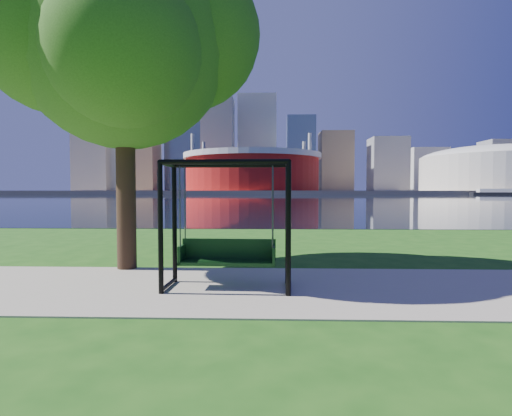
{
  "coord_description": "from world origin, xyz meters",
  "views": [
    {
      "loc": [
        0.56,
        -8.55,
        2.0
      ],
      "look_at": [
        0.27,
        0.0,
        1.63
      ],
      "focal_mm": 28.0,
      "sensor_mm": 36.0,
      "label": 1
    }
  ],
  "objects": [
    {
      "name": "barge",
      "position": [
        111.44,
        183.33,
        1.3
      ],
      "size": [
        29.67,
        13.75,
        2.87
      ],
      "rotation": [
        0.0,
        0.0,
        -0.22
      ],
      "color": "black",
      "rests_on": "river"
    },
    {
      "name": "stadium",
      "position": [
        -10.0,
        235.0,
        14.23
      ],
      "size": [
        83.0,
        83.0,
        32.0
      ],
      "color": "maroon",
      "rests_on": "far_bank"
    },
    {
      "name": "river",
      "position": [
        0.0,
        102.0,
        0.01
      ],
      "size": [
        900.0,
        180.0,
        0.02
      ],
      "primitive_type": "cube",
      "color": "black",
      "rests_on": "ground"
    },
    {
      "name": "swing",
      "position": [
        -0.29,
        -0.57,
        1.25
      ],
      "size": [
        2.56,
        1.17,
        2.59
      ],
      "rotation": [
        0.0,
        0.0,
        -0.03
      ],
      "color": "black",
      "rests_on": "ground"
    },
    {
      "name": "path",
      "position": [
        0.0,
        -0.5,
        0.01
      ],
      "size": [
        120.0,
        4.0,
        0.03
      ],
      "primitive_type": "cube",
      "color": "#9E937F",
      "rests_on": "ground"
    },
    {
      "name": "arena",
      "position": [
        135.0,
        235.0,
        15.87
      ],
      "size": [
        84.0,
        84.0,
        26.56
      ],
      "color": "beige",
      "rests_on": "far_bank"
    },
    {
      "name": "skyline",
      "position": [
        -4.27,
        319.39,
        35.89
      ],
      "size": [
        392.0,
        66.0,
        96.5
      ],
      "color": "gray",
      "rests_on": "far_bank"
    },
    {
      "name": "park_tree",
      "position": [
        -3.12,
        1.46,
        5.81
      ],
      "size": [
        6.74,
        6.09,
        8.37
      ],
      "color": "black",
      "rests_on": "ground"
    },
    {
      "name": "ground",
      "position": [
        0.0,
        0.0,
        0.0
      ],
      "size": [
        900.0,
        900.0,
        0.0
      ],
      "primitive_type": "plane",
      "color": "#1E5114",
      "rests_on": "ground"
    },
    {
      "name": "far_bank",
      "position": [
        0.0,
        306.0,
        1.0
      ],
      "size": [
        900.0,
        228.0,
        2.0
      ],
      "primitive_type": "cube",
      "color": "#937F60",
      "rests_on": "ground"
    }
  ]
}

